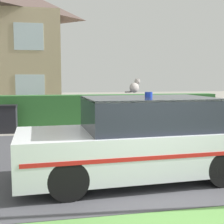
# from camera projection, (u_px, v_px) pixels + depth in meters

# --- Properties ---
(road_strip) EXTENTS (28.00, 6.80, 0.01)m
(road_strip) POSITION_uv_depth(u_px,v_px,m) (122.00, 155.00, 7.99)
(road_strip) COLOR #424247
(road_strip) RESTS_ON ground
(garden_hedge) EXTENTS (10.77, 0.71, 1.30)m
(garden_hedge) POSITION_uv_depth(u_px,v_px,m) (91.00, 111.00, 12.83)
(garden_hedge) COLOR #2D662D
(garden_hedge) RESTS_ON ground
(police_car) EXTENTS (4.59, 2.01, 1.70)m
(police_car) POSITION_uv_depth(u_px,v_px,m) (139.00, 140.00, 6.07)
(police_car) COLOR black
(police_car) RESTS_ON road_strip
(cat) EXTENTS (0.31, 0.24, 0.27)m
(cat) POSITION_uv_depth(u_px,v_px,m) (135.00, 87.00, 5.71)
(cat) COLOR gray
(cat) RESTS_ON police_car
(wheelie_bin) EXTENTS (0.62, 0.56, 1.02)m
(wheelie_bin) POSITION_uv_depth(u_px,v_px,m) (8.00, 119.00, 11.32)
(wheelie_bin) COLOR black
(wheelie_bin) RESTS_ON ground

